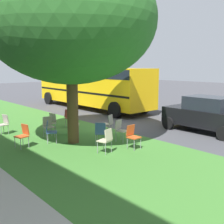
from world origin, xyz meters
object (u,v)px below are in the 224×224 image
at_px(chair_1, 106,139).
at_px(chair_10, 23,134).
at_px(parked_car, 205,114).
at_px(street_tree, 70,20).
at_px(chair_3, 51,121).
at_px(chair_9, 133,135).
at_px(school_bus, 91,84).
at_px(chair_2, 48,125).
at_px(chair_0, 121,129).
at_px(chair_11, 50,130).
at_px(chair_6, 109,123).
at_px(chair_7, 101,132).
at_px(chair_4, 4,123).
at_px(chair_8, 69,117).
at_px(chair_5, 73,123).

bearing_deg(chair_1, chair_10, 36.17).
height_order(chair_10, parked_car, parked_car).
bearing_deg(street_tree, chair_3, -4.83).
distance_m(chair_1, chair_10, 3.18).
xyz_separation_m(chair_9, school_bus, (8.97, -4.84, 1.24)).
bearing_deg(chair_2, street_tree, -167.87).
bearing_deg(chair_0, chair_9, 161.16).
distance_m(chair_1, chair_11, 2.59).
distance_m(chair_3, chair_11, 1.81).
height_order(chair_6, chair_7, same).
xyz_separation_m(chair_0, parked_car, (-1.36, -4.08, 0.32)).
xyz_separation_m(chair_0, chair_11, (1.65, 2.26, 0.00)).
bearing_deg(street_tree, chair_1, -177.20).
distance_m(chair_1, chair_9, 1.11).
height_order(chair_7, chair_11, same).
distance_m(chair_1, chair_3, 4.02).
bearing_deg(chair_10, chair_6, -97.65).
distance_m(chair_0, chair_3, 3.48).
xyz_separation_m(chair_1, chair_7, (0.96, -0.54, 0.00)).
xyz_separation_m(chair_11, parked_car, (-3.02, -6.34, 0.32)).
xyz_separation_m(chair_6, parked_car, (-2.62, -3.64, 0.32)).
bearing_deg(chair_1, chair_9, -101.26).
height_order(chair_1, chair_7, same).
relative_size(chair_6, chair_9, 1.00).
distance_m(street_tree, chair_4, 5.48).
relative_size(chair_4, chair_8, 1.00).
xyz_separation_m(chair_8, parked_car, (-5.04, -4.16, 0.32)).
height_order(chair_0, chair_5, same).
height_order(chair_4, chair_10, same).
distance_m(chair_10, school_bus, 10.03).
bearing_deg(chair_6, chair_5, 48.77).
xyz_separation_m(chair_1, chair_11, (2.46, 0.83, 0.00)).
relative_size(chair_2, chair_6, 1.00).
relative_size(chair_4, school_bus, 0.08).
distance_m(chair_2, chair_6, 2.63).
bearing_deg(chair_6, chair_4, 49.38).
height_order(street_tree, chair_6, street_tree).
distance_m(chair_0, chair_6, 1.33).
bearing_deg(school_bus, chair_3, 129.04).
xyz_separation_m(street_tree, chair_8, (2.55, -1.44, -4.17)).
xyz_separation_m(chair_0, chair_6, (1.26, -0.44, 0.00)).
height_order(street_tree, chair_2, street_tree).
bearing_deg(chair_3, chair_4, 58.18).
xyz_separation_m(street_tree, chair_3, (2.09, -0.18, -4.17)).
bearing_deg(chair_11, parked_car, -115.44).
xyz_separation_m(chair_2, chair_8, (1.10, -1.76, 0.00)).
height_order(chair_7, school_bus, school_bus).
bearing_deg(chair_1, chair_8, -16.78).
xyz_separation_m(chair_3, chair_6, (-1.95, -1.79, 0.00)).
xyz_separation_m(chair_5, chair_6, (-1.05, -1.20, 0.00)).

